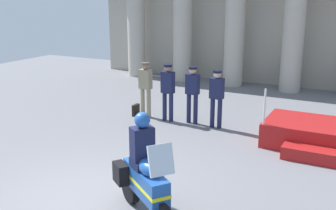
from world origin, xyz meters
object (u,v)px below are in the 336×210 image
(motorcycle_with_rider, at_px, (144,176))
(briefcase_on_ground, at_px, (136,110))
(officer_in_row_1, at_px, (168,88))
(officer_in_row_0, at_px, (145,85))
(officer_in_row_2, at_px, (192,90))
(officer_in_row_3, at_px, (217,94))
(reviewing_stand, at_px, (324,137))

(motorcycle_with_rider, height_order, briefcase_on_ground, motorcycle_with_rider)
(officer_in_row_1, bearing_deg, officer_in_row_0, -1.24)
(officer_in_row_1, height_order, briefcase_on_ground, officer_in_row_1)
(officer_in_row_2, bearing_deg, officer_in_row_3, 178.40)
(officer_in_row_0, xyz_separation_m, officer_in_row_2, (1.57, 0.06, -0.01))
(officer_in_row_0, height_order, briefcase_on_ground, officer_in_row_0)
(reviewing_stand, xyz_separation_m, officer_in_row_3, (-2.97, 0.27, 0.69))
(officer_in_row_2, xyz_separation_m, briefcase_on_ground, (-1.91, -0.10, -0.83))
(reviewing_stand, distance_m, officer_in_row_0, 5.37)
(officer_in_row_2, height_order, motorcycle_with_rider, motorcycle_with_rider)
(officer_in_row_2, bearing_deg, reviewing_stand, 178.52)
(reviewing_stand, xyz_separation_m, officer_in_row_0, (-5.32, 0.29, 0.72))
(officer_in_row_3, bearing_deg, officer_in_row_0, 3.32)
(officer_in_row_1, distance_m, briefcase_on_ground, 1.44)
(officer_in_row_2, distance_m, motorcycle_with_rider, 5.46)
(officer_in_row_3, height_order, briefcase_on_ground, officer_in_row_3)
(briefcase_on_ground, bearing_deg, officer_in_row_2, 2.85)
(briefcase_on_ground, bearing_deg, officer_in_row_0, 6.54)
(officer_in_row_1, relative_size, officer_in_row_3, 1.04)
(reviewing_stand, height_order, briefcase_on_ground, reviewing_stand)
(officer_in_row_2, distance_m, officer_in_row_3, 0.79)
(officer_in_row_0, bearing_deg, officer_in_row_2, -174.21)
(motorcycle_with_rider, bearing_deg, reviewing_stand, 101.17)
(officer_in_row_1, height_order, motorcycle_with_rider, motorcycle_with_rider)
(reviewing_stand, bearing_deg, motorcycle_with_rider, -115.05)
(officer_in_row_3, bearing_deg, officer_in_row_2, -1.60)
(officer_in_row_3, bearing_deg, reviewing_stand, 178.55)
(officer_in_row_0, height_order, officer_in_row_1, officer_in_row_1)
(officer_in_row_1, relative_size, briefcase_on_ground, 4.82)
(reviewing_stand, xyz_separation_m, officer_in_row_1, (-4.50, 0.22, 0.73))
(reviewing_stand, bearing_deg, officer_in_row_3, 174.78)
(officer_in_row_0, distance_m, briefcase_on_ground, 0.91)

